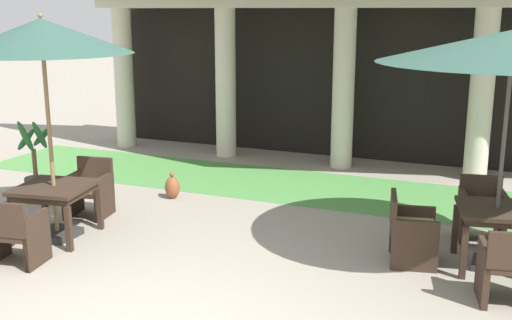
% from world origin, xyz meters
% --- Properties ---
extents(lawn_strip, '(12.92, 2.12, 0.01)m').
position_xyz_m(lawn_strip, '(0.00, 5.57, 0.00)').
color(lawn_strip, '#519347').
rests_on(lawn_strip, ground).
extents(patio_table_near_foreground, '(1.02, 1.02, 0.75)m').
position_xyz_m(patio_table_near_foreground, '(2.94, 3.17, 0.64)').
color(patio_table_near_foreground, '#38281E').
rests_on(patio_table_near_foreground, ground).
extents(patio_chair_near_foreground_north, '(0.66, 0.62, 0.83)m').
position_xyz_m(patio_chair_near_foreground_north, '(2.74, 4.11, 0.41)').
color(patio_chair_near_foreground_north, '#38281E').
rests_on(patio_chair_near_foreground_north, ground).
extents(patio_chair_near_foreground_south, '(0.70, 0.62, 0.85)m').
position_xyz_m(patio_chair_near_foreground_south, '(3.14, 2.22, 0.41)').
color(patio_chair_near_foreground_south, '#38281E').
rests_on(patio_chair_near_foreground_south, ground).
extents(patio_chair_near_foreground_west, '(0.67, 0.73, 0.84)m').
position_xyz_m(patio_chair_near_foreground_west, '(2.00, 2.97, 0.40)').
color(patio_chair_near_foreground_west, '#38281E').
rests_on(patio_chair_near_foreground_west, ground).
extents(patio_table_mid_left, '(1.06, 1.06, 0.73)m').
position_xyz_m(patio_table_mid_left, '(-2.51, 1.98, 0.62)').
color(patio_table_mid_left, '#38281E').
rests_on(patio_table_mid_left, ground).
extents(patio_umbrella_mid_left, '(2.28, 2.28, 2.95)m').
position_xyz_m(patio_umbrella_mid_left, '(-2.51, 1.98, 2.64)').
color(patio_umbrella_mid_left, '#2D2D2D').
rests_on(patio_umbrella_mid_left, ground).
extents(patio_chair_mid_left_south, '(0.70, 0.60, 0.83)m').
position_xyz_m(patio_chair_mid_left_south, '(-2.36, 1.06, 0.40)').
color(patio_chair_mid_left_south, '#38281E').
rests_on(patio_chair_mid_left_south, ground).
extents(patio_chair_mid_left_north, '(0.66, 0.65, 0.84)m').
position_xyz_m(patio_chair_mid_left_north, '(-2.67, 2.91, 0.39)').
color(patio_chair_mid_left_north, '#38281E').
rests_on(patio_chair_mid_left_north, ground).
extents(potted_palm_left_edge, '(0.49, 0.47, 1.34)m').
position_xyz_m(potted_palm_left_edge, '(-3.92, 3.19, 0.44)').
color(potted_palm_left_edge, '#47423D').
rests_on(potted_palm_left_edge, ground).
extents(terracotta_urn, '(0.24, 0.24, 0.44)m').
position_xyz_m(terracotta_urn, '(-1.98, 4.13, 0.18)').
color(terracotta_urn, brown).
rests_on(terracotta_urn, ground).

